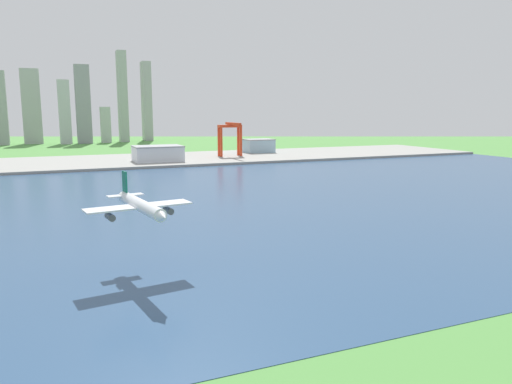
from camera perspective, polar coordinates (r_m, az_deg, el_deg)
name	(u,v)px	position (r m, az deg, el deg)	size (l,w,h in m)	color
ground_plane	(145,190)	(335.10, -12.77, 0.20)	(2400.00, 2400.00, 0.00)	#529243
water_bay	(165,206)	(277.12, -10.50, -1.62)	(840.00, 360.00, 0.15)	#2D4C70
industrial_pier	(110,161)	(521.57, -16.60, 3.42)	(840.00, 140.00, 2.50)	gray
airplane_landing	(141,206)	(157.74, -13.21, -1.59)	(34.28, 40.64, 12.95)	silver
port_crane_red	(230,132)	(542.77, -2.99, 7.00)	(25.34, 42.53, 37.07)	red
warehouse_main	(158,153)	(499.09, -11.32, 4.41)	(47.28, 33.65, 15.44)	silver
warehouse_annex	(259,146)	(593.47, 0.29, 5.40)	(33.97, 26.35, 16.06)	#99BCD1
distant_skyline	(49,105)	(854.06, -22.92, 9.26)	(310.52, 62.72, 149.25)	gray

